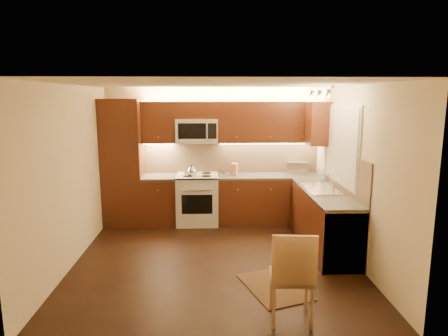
{
  "coord_description": "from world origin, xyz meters",
  "views": [
    {
      "loc": [
        -0.08,
        -5.38,
        2.33
      ],
      "look_at": [
        0.15,
        0.55,
        1.25
      ],
      "focal_mm": 31.33,
      "sensor_mm": 36.0,
      "label": 1
    }
  ],
  "objects_px": {
    "sink": "(322,184)",
    "soap_bottle": "(323,175)",
    "toaster_oven": "(298,168)",
    "knife_block": "(234,169)",
    "dining_chair": "(292,275)",
    "kettle": "(192,170)",
    "stove": "(198,199)",
    "microwave": "(197,131)"
  },
  "relations": [
    {
      "from": "sink",
      "to": "soap_bottle",
      "type": "height_order",
      "value": "soap_bottle"
    },
    {
      "from": "sink",
      "to": "kettle",
      "type": "relative_size",
      "value": 3.96
    },
    {
      "from": "toaster_oven",
      "to": "knife_block",
      "type": "distance_m",
      "value": 1.22
    },
    {
      "from": "soap_bottle",
      "to": "kettle",
      "type": "bearing_deg",
      "value": -163.96
    },
    {
      "from": "stove",
      "to": "microwave",
      "type": "bearing_deg",
      "value": 90.0
    },
    {
      "from": "sink",
      "to": "kettle",
      "type": "height_order",
      "value": "kettle"
    },
    {
      "from": "sink",
      "to": "soap_bottle",
      "type": "bearing_deg",
      "value": 73.59
    },
    {
      "from": "kettle",
      "to": "soap_bottle",
      "type": "height_order",
      "value": "kettle"
    },
    {
      "from": "toaster_oven",
      "to": "soap_bottle",
      "type": "xyz_separation_m",
      "value": [
        0.31,
        -0.58,
        -0.02
      ]
    },
    {
      "from": "kettle",
      "to": "dining_chair",
      "type": "distance_m",
      "value": 3.41
    },
    {
      "from": "knife_block",
      "to": "soap_bottle",
      "type": "distance_m",
      "value": 1.59
    },
    {
      "from": "microwave",
      "to": "dining_chair",
      "type": "relative_size",
      "value": 0.75
    },
    {
      "from": "microwave",
      "to": "knife_block",
      "type": "distance_m",
      "value": 0.99
    },
    {
      "from": "kettle",
      "to": "soap_bottle",
      "type": "bearing_deg",
      "value": 7.63
    },
    {
      "from": "kettle",
      "to": "knife_block",
      "type": "relative_size",
      "value": 0.98
    },
    {
      "from": "toaster_oven",
      "to": "dining_chair",
      "type": "xyz_separation_m",
      "value": [
        -0.83,
        -3.42,
        -0.51
      ]
    },
    {
      "from": "toaster_oven",
      "to": "knife_block",
      "type": "relative_size",
      "value": 1.73
    },
    {
      "from": "knife_block",
      "to": "dining_chair",
      "type": "distance_m",
      "value": 3.39
    },
    {
      "from": "toaster_oven",
      "to": "soap_bottle",
      "type": "height_order",
      "value": "toaster_oven"
    },
    {
      "from": "stove",
      "to": "sink",
      "type": "distance_m",
      "value": 2.35
    },
    {
      "from": "stove",
      "to": "soap_bottle",
      "type": "relative_size",
      "value": 5.11
    },
    {
      "from": "kettle",
      "to": "toaster_oven",
      "type": "height_order",
      "value": "kettle"
    },
    {
      "from": "stove",
      "to": "kettle",
      "type": "relative_size",
      "value": 4.24
    },
    {
      "from": "soap_bottle",
      "to": "dining_chair",
      "type": "bearing_deg",
      "value": -87.91
    },
    {
      "from": "stove",
      "to": "knife_block",
      "type": "bearing_deg",
      "value": 4.38
    },
    {
      "from": "kettle",
      "to": "knife_block",
      "type": "distance_m",
      "value": 0.8
    },
    {
      "from": "sink",
      "to": "dining_chair",
      "type": "distance_m",
      "value": 2.39
    },
    {
      "from": "soap_bottle",
      "to": "stove",
      "type": "bearing_deg",
      "value": -167.25
    },
    {
      "from": "kettle",
      "to": "soap_bottle",
      "type": "xyz_separation_m",
      "value": [
        2.3,
        -0.31,
        -0.04
      ]
    },
    {
      "from": "microwave",
      "to": "toaster_oven",
      "type": "relative_size",
      "value": 1.99
    },
    {
      "from": "stove",
      "to": "toaster_oven",
      "type": "height_order",
      "value": "toaster_oven"
    },
    {
      "from": "stove",
      "to": "sink",
      "type": "xyz_separation_m",
      "value": [
        2.0,
        -1.12,
        0.52
      ]
    },
    {
      "from": "toaster_oven",
      "to": "knife_block",
      "type": "xyz_separation_m",
      "value": [
        -1.21,
        -0.1,
        -0.0
      ]
    },
    {
      "from": "stove",
      "to": "microwave",
      "type": "height_order",
      "value": "microwave"
    },
    {
      "from": "stove",
      "to": "dining_chair",
      "type": "xyz_separation_m",
      "value": [
        1.07,
        -3.27,
        0.04
      ]
    },
    {
      "from": "stove",
      "to": "knife_block",
      "type": "height_order",
      "value": "knife_block"
    },
    {
      "from": "sink",
      "to": "toaster_oven",
      "type": "distance_m",
      "value": 1.28
    },
    {
      "from": "toaster_oven",
      "to": "soap_bottle",
      "type": "relative_size",
      "value": 2.12
    },
    {
      "from": "soap_bottle",
      "to": "dining_chair",
      "type": "height_order",
      "value": "soap_bottle"
    },
    {
      "from": "microwave",
      "to": "sink",
      "type": "height_order",
      "value": "microwave"
    },
    {
      "from": "dining_chair",
      "to": "knife_block",
      "type": "bearing_deg",
      "value": 102.51
    },
    {
      "from": "dining_chair",
      "to": "kettle",
      "type": "bearing_deg",
      "value": 116.12
    }
  ]
}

